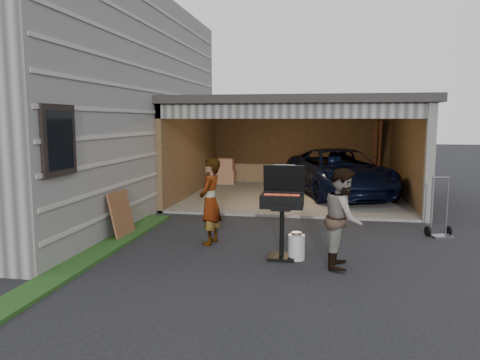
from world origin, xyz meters
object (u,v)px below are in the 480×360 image
object	(u,v)px
woman	(210,201)
bbq_grill	(282,204)
minivan	(339,174)
hand_truck	(440,225)
propane_tank	(296,247)
plywood_panel	(122,215)
man	(343,218)

from	to	relation	value
woman	bbq_grill	distance (m)	1.56
minivan	hand_truck	distance (m)	5.02
bbq_grill	propane_tank	size ratio (longest dim) A/B	3.70
propane_tank	plywood_panel	distance (m)	3.61
man	propane_tank	size ratio (longest dim) A/B	3.75
man	propane_tank	bearing A→B (deg)	75.85
minivan	man	xyz separation A→B (m)	(-0.15, -6.96, 0.10)
woman	man	size ratio (longest dim) A/B	1.03
minivan	woman	size ratio (longest dim) A/B	3.08
bbq_grill	hand_truck	xyz separation A→B (m)	(2.97, 2.01, -0.69)
minivan	bbq_grill	world-z (taller)	bbq_grill
woman	man	xyz separation A→B (m)	(2.38, -0.99, -0.02)
minivan	bbq_grill	bearing A→B (deg)	-117.25
minivan	propane_tank	distance (m)	6.78
man	hand_truck	size ratio (longest dim) A/B	1.30
propane_tank	hand_truck	bearing A→B (deg)	37.02
propane_tank	man	bearing A→B (deg)	-18.99
minivan	man	distance (m)	6.96
plywood_panel	minivan	bearing A→B (deg)	53.05
man	plywood_panel	xyz separation A→B (m)	(-4.22, 1.15, -0.33)
minivan	woman	world-z (taller)	woman
plywood_panel	hand_truck	world-z (taller)	hand_truck
man	propane_tank	distance (m)	0.97
bbq_grill	plywood_panel	size ratio (longest dim) A/B	1.67
minivan	plywood_panel	distance (m)	7.28
plywood_panel	bbq_grill	bearing A→B (deg)	-14.59
man	hand_truck	bearing A→B (deg)	-35.93
bbq_grill	propane_tank	world-z (taller)	bbq_grill
bbq_grill	hand_truck	bearing A→B (deg)	34.01
bbq_grill	man	bearing A→B (deg)	-17.09
bbq_grill	hand_truck	world-z (taller)	bbq_grill
woman	propane_tank	xyz separation A→B (m)	(1.65, -0.73, -0.60)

